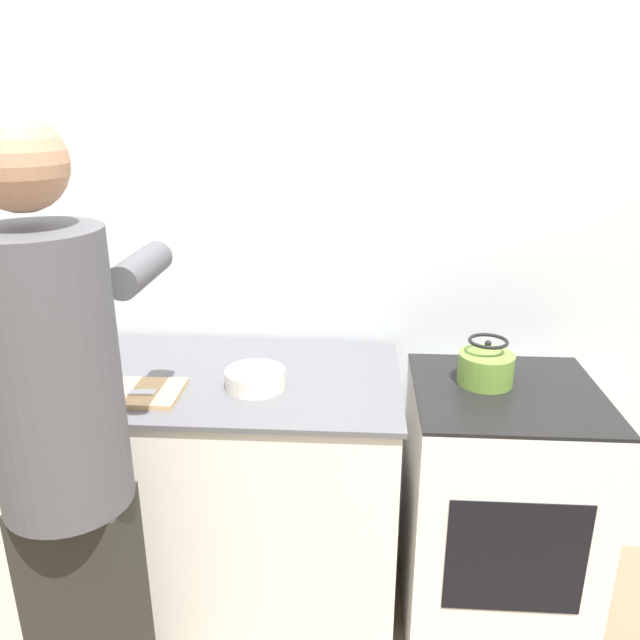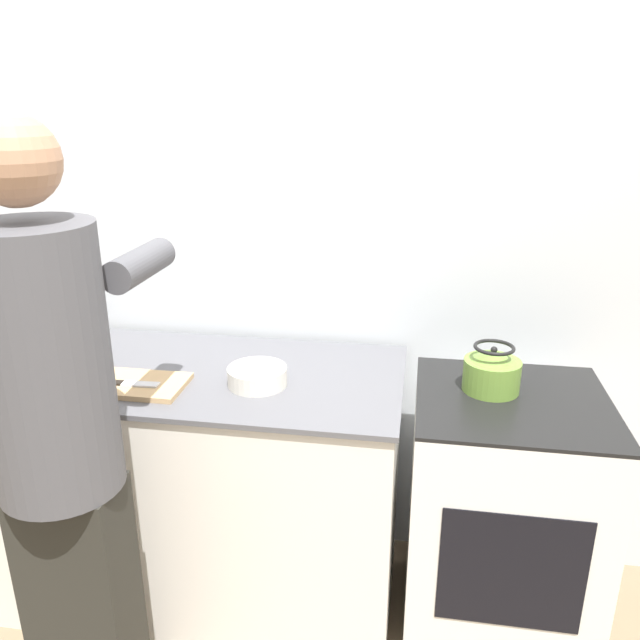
% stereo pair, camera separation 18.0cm
% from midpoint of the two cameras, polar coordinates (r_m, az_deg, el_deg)
% --- Properties ---
extents(wall_back, '(8.00, 0.05, 2.60)m').
position_cam_midpoint_polar(wall_back, '(2.43, -2.76, 6.97)').
color(wall_back, silver).
rests_on(wall_back, ground_plane).
extents(counter, '(1.78, 0.70, 0.93)m').
position_cam_midpoint_polar(counter, '(2.49, -12.20, -14.12)').
color(counter, silver).
rests_on(counter, ground_plane).
extents(oven, '(0.61, 0.59, 0.93)m').
position_cam_midpoint_polar(oven, '(2.35, 18.34, -17.07)').
color(oven, silver).
rests_on(oven, ground_plane).
extents(person, '(0.36, 0.60, 1.80)m').
position_cam_midpoint_polar(person, '(1.77, -20.02, -10.07)').
color(person, '#292823').
rests_on(person, ground_plane).
extents(cutting_board, '(0.35, 0.21, 0.02)m').
position_cam_midpoint_polar(cutting_board, '(2.13, -14.44, -5.75)').
color(cutting_board, tan).
rests_on(cutting_board, counter).
extents(knife, '(0.20, 0.04, 0.01)m').
position_cam_midpoint_polar(knife, '(2.11, -14.87, -5.69)').
color(knife, silver).
rests_on(knife, cutting_board).
extents(kettle, '(0.18, 0.18, 0.16)m').
position_cam_midpoint_polar(kettle, '(2.13, 17.81, -4.56)').
color(kettle, olive).
rests_on(kettle, oven).
extents(bowl_prep, '(0.20, 0.20, 0.06)m').
position_cam_midpoint_polar(bowl_prep, '(2.08, -3.29, -5.19)').
color(bowl_prep, silver).
rests_on(bowl_prep, counter).
extents(canister_jar, '(0.12, 0.12, 0.16)m').
position_cam_midpoint_polar(canister_jar, '(2.56, -19.78, -0.22)').
color(canister_jar, tan).
rests_on(canister_jar, counter).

